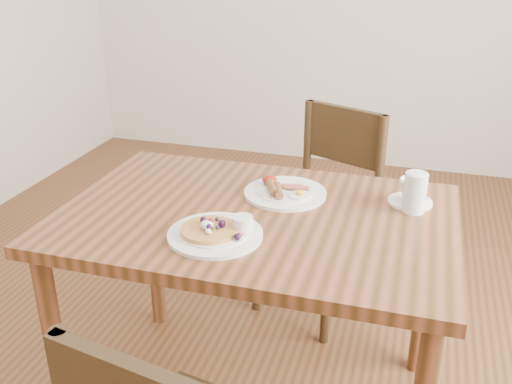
# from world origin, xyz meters

# --- Properties ---
(dining_table) EXTENTS (1.20, 0.80, 0.75)m
(dining_table) POSITION_xyz_m (0.00, 0.00, 0.65)
(dining_table) COLOR brown
(dining_table) RESTS_ON ground
(chair_far) EXTENTS (0.55, 0.55, 0.88)m
(chair_far) POSITION_xyz_m (0.10, 0.68, 0.49)
(chair_far) COLOR #342112
(chair_far) RESTS_ON ground
(pancake_plate) EXTENTS (0.27, 0.27, 0.06)m
(pancake_plate) POSITION_xyz_m (-0.06, -0.18, 0.76)
(pancake_plate) COLOR white
(pancake_plate) RESTS_ON dining_table
(breakfast_plate) EXTENTS (0.27, 0.27, 0.04)m
(breakfast_plate) POSITION_xyz_m (0.05, 0.16, 0.76)
(breakfast_plate) COLOR white
(breakfast_plate) RESTS_ON dining_table
(teacup_saucer) EXTENTS (0.14, 0.14, 0.08)m
(teacup_saucer) POSITION_xyz_m (0.45, 0.21, 0.79)
(teacup_saucer) COLOR white
(teacup_saucer) RESTS_ON dining_table
(water_glass) EXTENTS (0.07, 0.07, 0.13)m
(water_glass) POSITION_xyz_m (0.46, 0.15, 0.81)
(water_glass) COLOR silver
(water_glass) RESTS_ON dining_table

